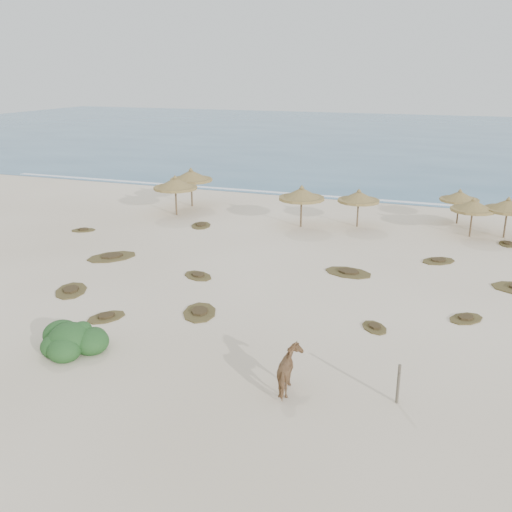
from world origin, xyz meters
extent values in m
plane|color=white|center=(0.00, 0.00, 0.00)|extent=(160.00, 160.00, 0.00)
cube|color=#29587D|center=(0.00, 75.00, 0.00)|extent=(200.00, 100.00, 0.01)
cube|color=white|center=(0.00, 26.00, 0.00)|extent=(70.00, 0.60, 0.01)
cylinder|color=brown|center=(-11.73, 18.73, 1.16)|extent=(0.13, 0.13, 2.32)
cylinder|color=olive|center=(-11.73, 18.73, 2.12)|extent=(4.08, 4.08, 0.20)
cone|color=olive|center=(-11.73, 18.73, 2.49)|extent=(3.94, 3.94, 0.83)
cone|color=olive|center=(-11.73, 18.73, 2.98)|extent=(0.40, 0.40, 0.24)
cylinder|color=brown|center=(-11.54, 15.71, 1.13)|extent=(0.13, 0.13, 2.25)
cylinder|color=olive|center=(-11.54, 15.71, 2.06)|extent=(3.97, 3.97, 0.19)
cone|color=olive|center=(-11.54, 15.71, 2.41)|extent=(3.84, 3.84, 0.80)
cone|color=olive|center=(-11.54, 15.71, 2.90)|extent=(0.39, 0.39, 0.24)
cylinder|color=brown|center=(-1.89, 15.67, 1.10)|extent=(0.13, 0.13, 2.20)
cylinder|color=olive|center=(-1.89, 15.67, 2.01)|extent=(3.55, 3.55, 0.19)
cone|color=olive|center=(-1.89, 15.67, 2.35)|extent=(3.43, 3.43, 0.78)
cone|color=olive|center=(-1.89, 15.67, 2.83)|extent=(0.38, 0.38, 0.23)
cylinder|color=brown|center=(1.76, 17.08, 1.00)|extent=(0.11, 0.11, 2.00)
cylinder|color=olive|center=(1.76, 17.08, 1.83)|extent=(3.03, 3.03, 0.17)
cone|color=olive|center=(1.76, 17.08, 2.14)|extent=(2.93, 2.93, 0.71)
cone|color=olive|center=(1.76, 17.08, 2.57)|extent=(0.34, 0.34, 0.21)
cylinder|color=brown|center=(9.12, 17.10, 0.98)|extent=(0.11, 0.11, 1.96)
cylinder|color=olive|center=(9.12, 17.10, 1.79)|extent=(3.20, 3.20, 0.17)
cone|color=olive|center=(9.12, 17.10, 2.10)|extent=(3.09, 3.09, 0.70)
cone|color=olive|center=(9.12, 17.10, 2.52)|extent=(0.34, 0.34, 0.21)
cylinder|color=brown|center=(8.24, 20.28, 0.94)|extent=(0.11, 0.11, 1.87)
cylinder|color=olive|center=(8.24, 20.28, 1.71)|extent=(3.24, 3.24, 0.16)
cone|color=olive|center=(8.24, 20.28, 2.01)|extent=(3.13, 3.13, 0.67)
cone|color=olive|center=(8.24, 20.28, 2.41)|extent=(0.32, 0.32, 0.20)
cylinder|color=brown|center=(11.20, 17.60, 1.02)|extent=(0.12, 0.12, 2.03)
cylinder|color=olive|center=(11.20, 17.60, 1.86)|extent=(3.49, 3.49, 0.17)
cone|color=olive|center=(11.20, 17.60, 2.18)|extent=(3.37, 3.37, 0.73)
cone|color=olive|center=(11.20, 17.60, 2.61)|extent=(0.35, 0.35, 0.21)
imported|color=olive|center=(3.52, -4.92, 0.74)|extent=(1.13, 1.88, 1.48)
cylinder|color=brown|center=(7.03, -4.39, 0.69)|extent=(0.14, 0.14, 1.37)
cylinder|color=brown|center=(7.04, -4.44, 0.55)|extent=(0.10, 0.10, 1.10)
ellipsoid|color=#285424|center=(-5.27, -5.02, 0.47)|extent=(1.70, 1.70, 1.28)
ellipsoid|color=#285424|center=(-4.51, -4.77, 0.38)|extent=(1.36, 1.36, 1.02)
ellipsoid|color=#285424|center=(-5.95, -4.68, 0.43)|extent=(1.45, 1.45, 1.08)
ellipsoid|color=#285424|center=(-5.10, -5.62, 0.34)|extent=(1.28, 1.28, 0.96)
ellipsoid|color=#285424|center=(-5.61, -5.45, 0.32)|extent=(1.19, 1.19, 0.89)
ellipsoid|color=#285424|center=(-4.76, -4.26, 0.30)|extent=(1.02, 1.02, 0.77)
ellipsoid|color=#285424|center=(-5.02, -4.60, 0.77)|extent=(0.77, 0.77, 0.57)
ellipsoid|color=#285424|center=(-5.53, -4.94, 0.81)|extent=(0.68, 0.68, 0.51)
camera|label=1|loc=(8.27, -21.23, 10.37)|focal=40.00mm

